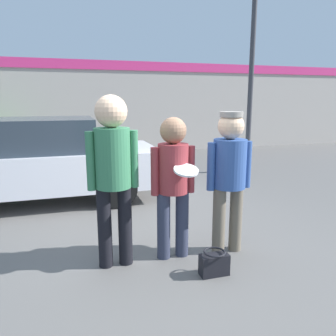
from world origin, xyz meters
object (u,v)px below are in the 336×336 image
object	(u,v)px
parked_car_near	(33,160)
street_lamp	(262,5)
handbag	(214,263)
person_middle_with_frisbee	(173,177)
person_left	(113,165)
person_right	(229,170)

from	to	relation	value
parked_car_near	street_lamp	world-z (taller)	street_lamp
handbag	parked_car_near	bearing A→B (deg)	121.47
parked_car_near	person_middle_with_frisbee	bearing A→B (deg)	-58.00
person_left	parked_car_near	xyz separation A→B (m)	(-1.05, 2.75, -0.38)
person_middle_with_frisbee	person_right	bearing A→B (deg)	-4.65
person_right	street_lamp	world-z (taller)	street_lamp
parked_car_near	handbag	xyz separation A→B (m)	(2.00, -3.26, -0.61)
person_left	parked_car_near	bearing A→B (deg)	111.01
street_lamp	handbag	distance (m)	6.47
street_lamp	person_left	bearing A→B (deg)	-136.67
parked_car_near	person_left	bearing A→B (deg)	-68.99
person_left	person_right	size ratio (longest dim) A/B	1.11
person_left	person_middle_with_frisbee	size ratio (longest dim) A/B	1.14
person_middle_with_frisbee	parked_car_near	size ratio (longest dim) A/B	0.37
street_lamp	handbag	size ratio (longest dim) A/B	21.68
person_left	handbag	xyz separation A→B (m)	(0.94, -0.52, -0.99)
street_lamp	handbag	world-z (taller)	street_lamp
person_left	parked_car_near	size ratio (longest dim) A/B	0.42
person_middle_with_frisbee	person_right	xyz separation A→B (m)	(0.66, -0.05, 0.06)
person_middle_with_frisbee	handbag	bearing A→B (deg)	-61.44
person_middle_with_frisbee	parked_car_near	world-z (taller)	person_middle_with_frisbee
person_middle_with_frisbee	street_lamp	bearing A→B (deg)	48.50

